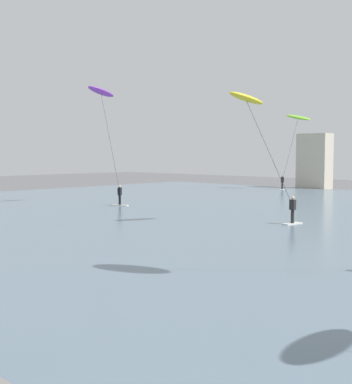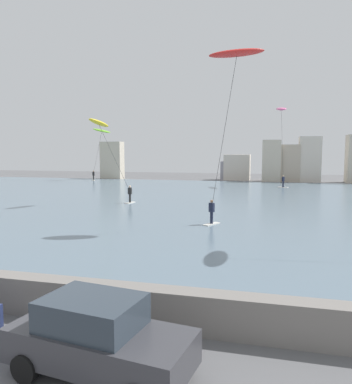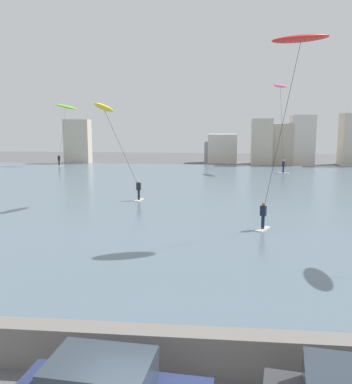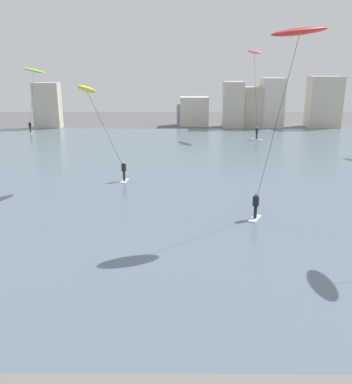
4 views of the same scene
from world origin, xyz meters
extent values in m
cube|color=beige|center=(-20.28, 57.55, 3.32)|extent=(3.82, 2.18, 6.63)
cube|color=silver|center=(-20.80, 27.32, 0.13)|extent=(1.46, 0.96, 0.06)
cylinder|color=black|center=(-20.80, 27.32, 0.55)|extent=(0.20, 0.20, 0.78)
cube|color=black|center=(-20.80, 27.32, 1.24)|extent=(0.34, 0.40, 0.60)
sphere|color=beige|center=(-20.80, 27.32, 1.65)|extent=(0.20, 0.20, 0.20)
cylinder|color=#333333|center=(-22.24, 27.57, 5.20)|extent=(2.89, 0.53, 8.02)
ellipsoid|color=purple|center=(-23.67, 27.82, 9.35)|extent=(0.96, 2.64, 1.12)
cube|color=silver|center=(-21.17, 51.86, 0.13)|extent=(1.08, 1.43, 0.06)
cylinder|color=black|center=(-21.17, 51.86, 0.55)|extent=(0.20, 0.20, 0.78)
cube|color=black|center=(-21.17, 51.86, 1.24)|extent=(0.40, 0.36, 0.60)
sphere|color=#9E7051|center=(-21.17, 51.86, 1.65)|extent=(0.20, 0.20, 0.20)
cylinder|color=#333333|center=(-20.93, 53.06, 4.73)|extent=(0.52, 2.43, 7.08)
ellipsoid|color=#7AD133|center=(-20.68, 54.26, 8.42)|extent=(3.51, 1.45, 1.18)
cube|color=silver|center=(-5.17, 27.29, 0.13)|extent=(0.61, 1.44, 0.06)
cylinder|color=black|center=(-5.17, 27.29, 0.55)|extent=(0.20, 0.20, 0.78)
cube|color=black|center=(-5.17, 27.29, 1.24)|extent=(0.37, 0.26, 0.60)
sphere|color=beige|center=(-5.17, 27.29, 1.65)|extent=(0.20, 0.20, 0.20)
cylinder|color=#333333|center=(-6.31, 26.51, 4.26)|extent=(2.31, 1.59, 6.15)
ellipsoid|color=yellow|center=(-7.44, 25.74, 7.48)|extent=(1.46, 2.62, 0.91)
camera|label=1|loc=(10.70, 0.59, 4.24)|focal=48.59mm
camera|label=2|loc=(7.92, -6.25, 4.94)|focal=35.92mm
camera|label=3|loc=(1.35, -6.82, 6.56)|focal=40.53mm
camera|label=4|loc=(-0.76, -5.40, 9.19)|focal=39.09mm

